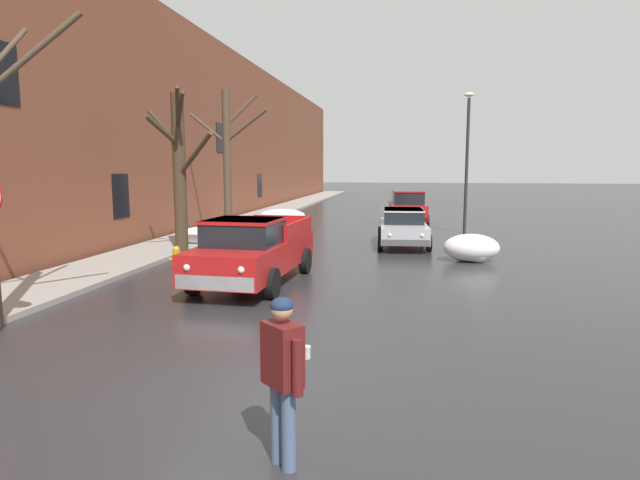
{
  "coord_description": "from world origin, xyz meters",
  "views": [
    {
      "loc": [
        2.65,
        -7.01,
        3.03
      ],
      "look_at": [
        0.38,
        6.69,
        1.15
      ],
      "focal_mm": 30.33,
      "sensor_mm": 36.0,
      "label": 1
    }
  ],
  "objects_px": {
    "sedan_silver_parked_kerbside_close": "(403,226)",
    "fire_hydrant": "(177,258)",
    "bare_tree_second_along_sidewalk": "(179,169)",
    "street_lamp_post": "(467,156)",
    "pedestrian_with_coffee": "(283,368)",
    "suv_red_parked_kerbside_mid": "(407,206)",
    "bare_tree_mid_block": "(228,159)",
    "pickup_truck_red_approaching_near_lane": "(253,250)"
  },
  "relations": [
    {
      "from": "bare_tree_second_along_sidewalk",
      "to": "sedan_silver_parked_kerbside_close",
      "type": "distance_m",
      "value": 8.58
    },
    {
      "from": "bare_tree_mid_block",
      "to": "fire_hydrant",
      "type": "xyz_separation_m",
      "value": [
        0.97,
        -7.61,
        -3.02
      ]
    },
    {
      "from": "suv_red_parked_kerbside_mid",
      "to": "street_lamp_post",
      "type": "distance_m",
      "value": 4.95
    },
    {
      "from": "sedan_silver_parked_kerbside_close",
      "to": "bare_tree_mid_block",
      "type": "bearing_deg",
      "value": 168.42
    },
    {
      "from": "pickup_truck_red_approaching_near_lane",
      "to": "street_lamp_post",
      "type": "xyz_separation_m",
      "value": [
        6.51,
        12.05,
        2.64
      ]
    },
    {
      "from": "bare_tree_second_along_sidewalk",
      "to": "sedan_silver_parked_kerbside_close",
      "type": "relative_size",
      "value": 1.25
    },
    {
      "from": "fire_hydrant",
      "to": "street_lamp_post",
      "type": "distance_m",
      "value": 14.41
    },
    {
      "from": "bare_tree_mid_block",
      "to": "pickup_truck_red_approaching_near_lane",
      "type": "xyz_separation_m",
      "value": [
        3.77,
        -9.13,
        -2.5
      ]
    },
    {
      "from": "sedan_silver_parked_kerbside_close",
      "to": "street_lamp_post",
      "type": "xyz_separation_m",
      "value": [
        2.74,
        4.46,
        2.77
      ]
    },
    {
      "from": "suv_red_parked_kerbside_mid",
      "to": "bare_tree_second_along_sidewalk",
      "type": "bearing_deg",
      "value": -124.05
    },
    {
      "from": "bare_tree_mid_block",
      "to": "street_lamp_post",
      "type": "bearing_deg",
      "value": 15.86
    },
    {
      "from": "pedestrian_with_coffee",
      "to": "bare_tree_mid_block",
      "type": "bearing_deg",
      "value": 110.54
    },
    {
      "from": "sedan_silver_parked_kerbside_close",
      "to": "fire_hydrant",
      "type": "bearing_deg",
      "value": -137.22
    },
    {
      "from": "bare_tree_mid_block",
      "to": "sedan_silver_parked_kerbside_close",
      "type": "bearing_deg",
      "value": -11.58
    },
    {
      "from": "bare_tree_mid_block",
      "to": "suv_red_parked_kerbside_mid",
      "type": "relative_size",
      "value": 1.41
    },
    {
      "from": "fire_hydrant",
      "to": "pickup_truck_red_approaching_near_lane",
      "type": "bearing_deg",
      "value": -28.51
    },
    {
      "from": "bare_tree_mid_block",
      "to": "pickup_truck_red_approaching_near_lane",
      "type": "distance_m",
      "value": 10.19
    },
    {
      "from": "bare_tree_second_along_sidewalk",
      "to": "sedan_silver_parked_kerbside_close",
      "type": "xyz_separation_m",
      "value": [
        7.52,
        3.49,
        -2.22
      ]
    },
    {
      "from": "street_lamp_post",
      "to": "pedestrian_with_coffee",
      "type": "bearing_deg",
      "value": -100.39
    },
    {
      "from": "bare_tree_second_along_sidewalk",
      "to": "bare_tree_mid_block",
      "type": "bearing_deg",
      "value": 90.16
    },
    {
      "from": "sedan_silver_parked_kerbside_close",
      "to": "suv_red_parked_kerbside_mid",
      "type": "bearing_deg",
      "value": 89.19
    },
    {
      "from": "pickup_truck_red_approaching_near_lane",
      "to": "fire_hydrant",
      "type": "distance_m",
      "value": 3.23
    },
    {
      "from": "pedestrian_with_coffee",
      "to": "street_lamp_post",
      "type": "distance_m",
      "value": 20.87
    },
    {
      "from": "bare_tree_second_along_sidewalk",
      "to": "street_lamp_post",
      "type": "height_order",
      "value": "street_lamp_post"
    },
    {
      "from": "sedan_silver_parked_kerbside_close",
      "to": "pedestrian_with_coffee",
      "type": "bearing_deg",
      "value": -93.57
    },
    {
      "from": "bare_tree_second_along_sidewalk",
      "to": "pedestrian_with_coffee",
      "type": "distance_m",
      "value": 14.17
    },
    {
      "from": "suv_red_parked_kerbside_mid",
      "to": "street_lamp_post",
      "type": "height_order",
      "value": "street_lamp_post"
    },
    {
      "from": "pickup_truck_red_approaching_near_lane",
      "to": "street_lamp_post",
      "type": "distance_m",
      "value": 13.95
    },
    {
      "from": "bare_tree_second_along_sidewalk",
      "to": "pedestrian_with_coffee",
      "type": "relative_size",
      "value": 3.14
    },
    {
      "from": "pedestrian_with_coffee",
      "to": "bare_tree_second_along_sidewalk",
      "type": "bearing_deg",
      "value": 117.72
    },
    {
      "from": "pickup_truck_red_approaching_near_lane",
      "to": "street_lamp_post",
      "type": "height_order",
      "value": "street_lamp_post"
    },
    {
      "from": "pickup_truck_red_approaching_near_lane",
      "to": "suv_red_parked_kerbside_mid",
      "type": "bearing_deg",
      "value": 75.86
    },
    {
      "from": "sedan_silver_parked_kerbside_close",
      "to": "pedestrian_with_coffee",
      "type": "relative_size",
      "value": 2.51
    },
    {
      "from": "bare_tree_second_along_sidewalk",
      "to": "pickup_truck_red_approaching_near_lane",
      "type": "xyz_separation_m",
      "value": [
        3.76,
        -4.09,
        -2.09
      ]
    },
    {
      "from": "sedan_silver_parked_kerbside_close",
      "to": "fire_hydrant",
      "type": "distance_m",
      "value": 8.95
    },
    {
      "from": "pickup_truck_red_approaching_near_lane",
      "to": "sedan_silver_parked_kerbside_close",
      "type": "bearing_deg",
      "value": 63.62
    },
    {
      "from": "bare_tree_mid_block",
      "to": "pickup_truck_red_approaching_near_lane",
      "type": "height_order",
      "value": "bare_tree_mid_block"
    },
    {
      "from": "bare_tree_second_along_sidewalk",
      "to": "suv_red_parked_kerbside_mid",
      "type": "height_order",
      "value": "bare_tree_second_along_sidewalk"
    },
    {
      "from": "bare_tree_mid_block",
      "to": "fire_hydrant",
      "type": "distance_m",
      "value": 8.25
    },
    {
      "from": "street_lamp_post",
      "to": "bare_tree_mid_block",
      "type": "bearing_deg",
      "value": -164.14
    },
    {
      "from": "suv_red_parked_kerbside_mid",
      "to": "fire_hydrant",
      "type": "distance_m",
      "value": 15.4
    },
    {
      "from": "suv_red_parked_kerbside_mid",
      "to": "pickup_truck_red_approaching_near_lane",
      "type": "bearing_deg",
      "value": -104.14
    }
  ]
}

